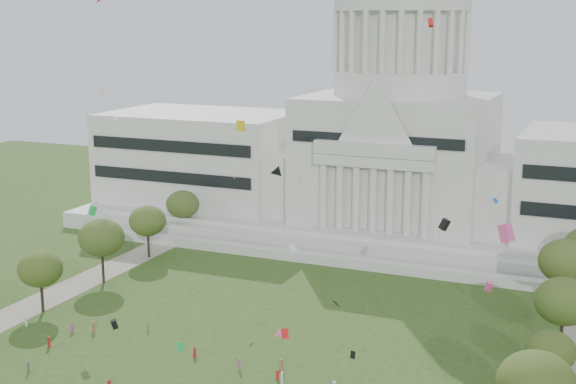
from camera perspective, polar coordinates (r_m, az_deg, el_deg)
capitol at (r=198.90m, az=7.79°, el=3.34°), size 160.00×64.50×91.30m
path_left at (r=154.71m, az=-19.08°, el=-8.32°), size 8.00×160.00×0.04m
row_tree_r_2 at (r=103.09m, az=17.25°, el=-12.89°), size 9.55×9.55×13.58m
row_tree_l_3 at (r=152.41m, az=-17.21°, el=-5.25°), size 8.12×8.12×11.55m
row_tree_r_3 at (r=119.71m, az=18.18°, el=-10.71°), size 7.01×7.01×9.98m
row_tree_l_4 at (r=165.95m, az=-13.13°, el=-3.18°), size 9.29×9.29×13.21m
row_tree_r_4 at (r=133.47m, az=19.02°, el=-7.36°), size 9.19×9.19×13.06m
row_tree_l_5 at (r=181.56m, az=-9.96°, el=-2.04°), size 8.33×8.33×11.85m
row_tree_r_5 at (r=152.54m, az=19.15°, el=-4.69°), size 9.82×9.82×13.96m
row_tree_l_6 at (r=197.39m, az=-7.50°, el=-0.86°), size 8.19×8.19×11.64m
distant_crowd at (r=123.35m, az=-11.47°, el=-12.77°), size 59.49×38.47×1.92m
kite_swarm at (r=103.43m, az=-6.77°, el=-2.45°), size 93.14×101.10×61.72m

